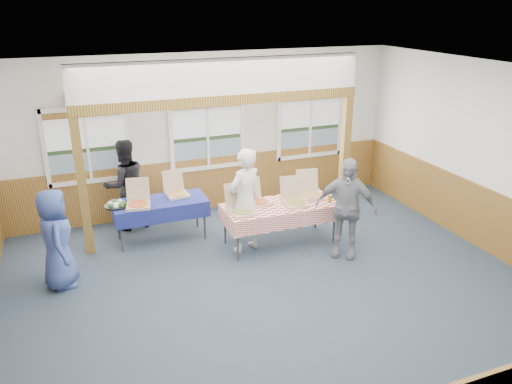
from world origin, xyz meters
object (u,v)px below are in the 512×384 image
table_right (280,207)px  woman_black (125,185)px  woman_white (245,201)px  person_grey (346,208)px  man_blue (56,239)px  table_left (160,204)px

table_right → woman_black: size_ratio=1.25×
woman_white → person_grey: 1.70m
woman_black → person_grey: size_ratio=1.00×
table_right → person_grey: size_ratio=1.25×
table_right → person_grey: person_grey is taller
man_blue → woman_white: bearing=-91.9°
woman_black → person_grey: bearing=132.3°
table_left → man_blue: 2.03m
table_left → person_grey: size_ratio=1.02×
woman_white → person_grey: size_ratio=1.06×
woman_white → man_blue: 3.03m
man_blue → person_grey: person_grey is taller
table_right → man_blue: 3.69m
table_right → person_grey: (0.85, -0.79, 0.17)m
person_grey → table_right: bearing=175.8°
woman_black → man_blue: woman_black is taller
table_left → woman_white: bearing=-22.6°
woman_white → person_grey: bearing=130.1°
woman_white → woman_black: woman_white is taller
woman_white → man_blue: woman_white is taller
table_left → woman_white: 1.61m
woman_white → woman_black: bearing=-65.8°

